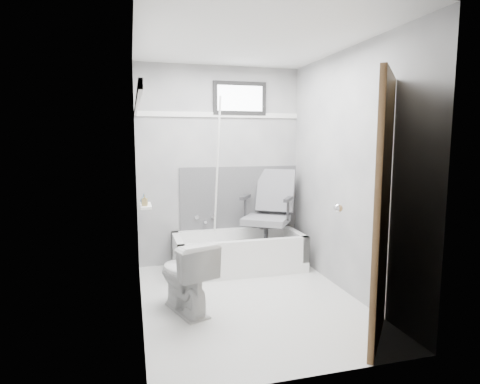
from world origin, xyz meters
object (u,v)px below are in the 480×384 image
object	(u,v)px
bathtub	(239,252)
soap_bottle_a	(145,200)
office_chair	(266,213)
soap_bottle_b	(144,199)
toilet	(185,276)
door	(441,217)

from	to	relation	value
bathtub	soap_bottle_a	distance (m)	1.47
office_chair	soap_bottle_b	size ratio (longest dim) A/B	10.40
toilet	door	bearing A→B (deg)	124.15
toilet	door	size ratio (longest dim) A/B	0.33
office_chair	soap_bottle_b	distance (m)	1.58
bathtub	office_chair	xyz separation A→B (m)	(0.36, 0.05, 0.43)
office_chair	soap_bottle_a	world-z (taller)	office_chair
bathtub	door	size ratio (longest dim) A/B	0.75
office_chair	toilet	distance (m)	1.57
bathtub	toilet	bearing A→B (deg)	-126.88
bathtub	soap_bottle_a	xyz separation A→B (m)	(-1.08, -0.66, 0.76)
soap_bottle_a	toilet	bearing A→B (deg)	-48.06
bathtub	soap_bottle_b	world-z (taller)	soap_bottle_b
bathtub	toilet	world-z (taller)	toilet
bathtub	soap_bottle_b	xyz separation A→B (m)	(-1.08, -0.52, 0.75)
toilet	soap_bottle_a	bearing A→B (deg)	-67.12
bathtub	soap_bottle_a	size ratio (longest dim) A/B	13.81
soap_bottle_b	bathtub	bearing A→B (deg)	25.59
office_chair	door	world-z (taller)	door
soap_bottle_a	office_chair	bearing A→B (deg)	26.17
soap_bottle_a	soap_bottle_b	distance (m)	0.14
door	soap_bottle_b	size ratio (longest dim) A/B	19.89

